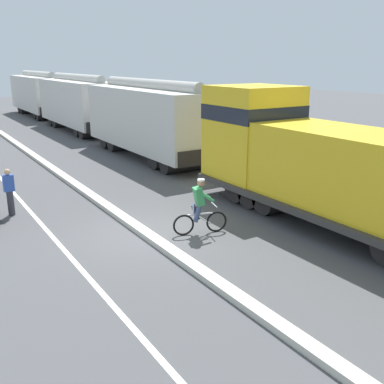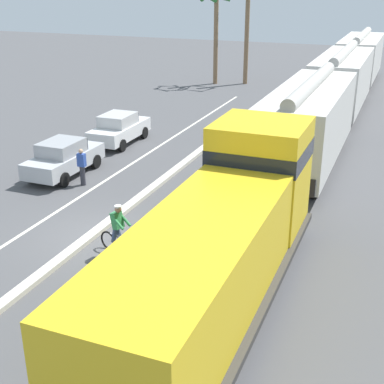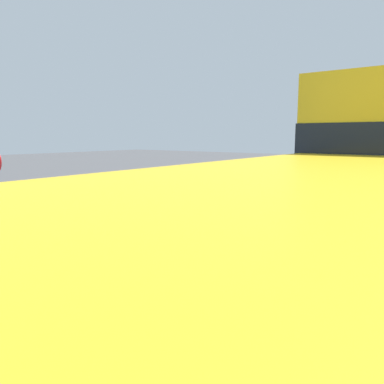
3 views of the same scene
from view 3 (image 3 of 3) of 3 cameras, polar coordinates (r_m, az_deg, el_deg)
name	(u,v)px [view 3 (image 3 of 3)]	position (r m, az deg, el deg)	size (l,w,h in m)	color
ground_plane	(113,291)	(8.61, -11.92, -14.49)	(120.00, 120.00, 0.00)	#4C4C4F
median_curb	(247,231)	(13.08, 8.40, -5.97)	(0.36, 36.00, 0.16)	beige
lane_stripe	(192,224)	(14.37, -0.05, -4.87)	(0.14, 36.00, 0.01)	silver
locomotive	(353,329)	(3.48, 23.33, -18.64)	(3.10, 11.61, 4.20)	gold
parked_car_silver	(130,202)	(14.69, -9.37, -1.46)	(1.85, 4.21, 1.62)	#B7BABF
parked_car_white	(206,187)	(18.77, 2.16, 0.83)	(1.88, 4.22, 1.62)	silver
cyclist	(131,283)	(6.75, -9.33, -13.55)	(1.66, 0.61, 1.71)	black
palm_tree_near	(315,113)	(35.59, 18.25, 11.32)	(2.67, 2.77, 7.19)	#846647
palm_tree_far	(345,115)	(35.78, 22.27, 10.86)	(2.30, 2.30, 7.53)	#846647
pedestrian_by_cars	(143,208)	(13.11, -7.45, -2.49)	(0.34, 0.22, 1.62)	#33333D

